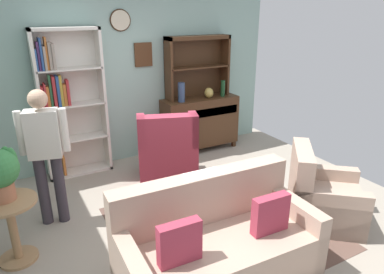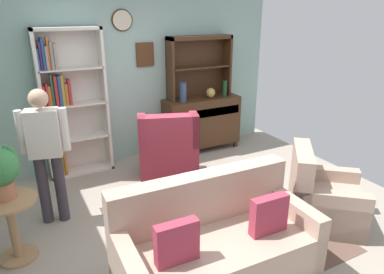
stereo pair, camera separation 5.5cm
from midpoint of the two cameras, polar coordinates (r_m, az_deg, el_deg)
ground_plane at (r=4.24m, az=0.45°, el=-13.34°), size 5.40×4.60×0.02m
wall_back at (r=5.58m, az=-10.08°, el=10.38°), size 5.00×0.09×2.80m
area_rug at (r=4.10m, az=5.04°, el=-14.46°), size 2.23×2.10×0.01m
bookshelf at (r=5.26m, az=-19.22°, el=5.03°), size 0.90×0.30×2.10m
sideboard at (r=6.00m, az=1.83°, el=2.57°), size 1.30×0.45×0.92m
sideboard_hutch at (r=5.86m, az=1.41°, el=12.68°), size 1.10×0.26×1.00m
vase_tall at (r=5.61m, az=-1.19°, el=7.29°), size 0.11×0.11×0.31m
vase_round at (r=5.88m, az=3.32°, el=7.18°), size 0.15×0.15×0.17m
bottle_wine at (r=5.98m, az=5.60°, el=7.85°), size 0.07×0.07×0.27m
couch_floral at (r=3.35m, az=4.22°, el=-17.03°), size 1.82×0.90×0.90m
armchair_floral at (r=4.32m, az=20.70°, el=-9.47°), size 1.08×1.08×0.88m
wingback_chair at (r=4.89m, az=-3.62°, el=-3.30°), size 1.00×1.01×1.05m
plant_stand at (r=3.85m, az=-26.87°, el=-12.33°), size 0.52×0.52×0.66m
person_reading at (r=4.11m, az=-22.32°, el=-1.68°), size 0.52×0.28×1.56m
coffee_table at (r=4.06m, az=-0.06°, el=-8.99°), size 0.80×0.50×0.42m
book_stack at (r=4.06m, az=-1.37°, el=-7.45°), size 0.21×0.15×0.06m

